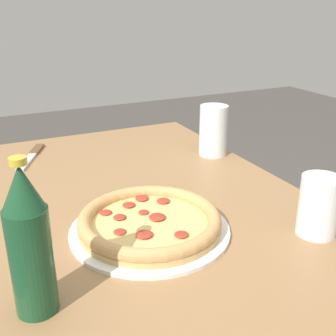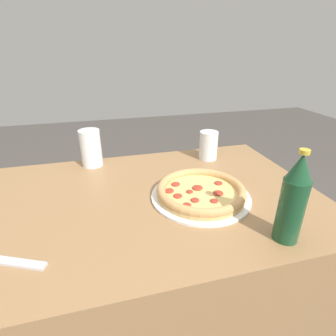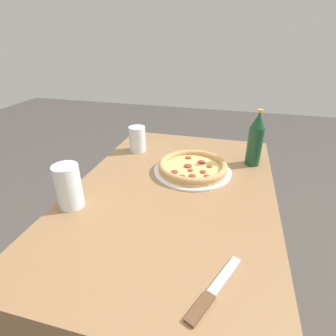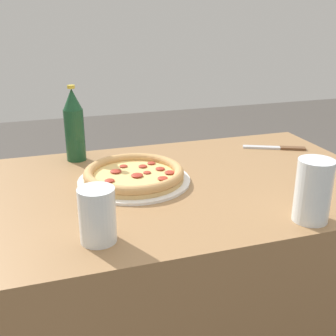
% 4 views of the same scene
% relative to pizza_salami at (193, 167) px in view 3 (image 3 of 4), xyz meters
% --- Properties ---
extents(ground_plane, '(8.00, 8.00, 0.00)m').
position_rel_pizza_salami_xyz_m(ground_plane, '(0.15, -0.05, -0.78)').
color(ground_plane, '#4C4742').
extents(table, '(1.11, 0.74, 0.76)m').
position_rel_pizza_salami_xyz_m(table, '(0.15, -0.05, -0.40)').
color(table, '#997047').
rests_on(table, ground_plane).
extents(pizza_salami, '(0.32, 0.32, 0.04)m').
position_rel_pizza_salami_xyz_m(pizza_salami, '(0.00, 0.00, 0.00)').
color(pizza_salami, white).
rests_on(pizza_salami, table).
extents(glass_lemonade, '(0.08, 0.08, 0.15)m').
position_rel_pizza_salami_xyz_m(glass_lemonade, '(0.34, -0.35, 0.05)').
color(glass_lemonade, white).
rests_on(glass_lemonade, table).
extents(glass_orange_juice, '(0.08, 0.08, 0.12)m').
position_rel_pizza_salami_xyz_m(glass_orange_juice, '(-0.15, -0.30, 0.03)').
color(glass_orange_juice, white).
rests_on(glass_orange_juice, table).
extents(beer_bottle, '(0.06, 0.06, 0.24)m').
position_rel_pizza_salami_xyz_m(beer_bottle, '(-0.14, 0.24, 0.10)').
color(beer_bottle, '#194728').
rests_on(beer_bottle, table).
extents(knife, '(0.21, 0.11, 0.01)m').
position_rel_pizza_salami_xyz_m(knife, '(0.55, 0.14, -0.02)').
color(knife, brown).
rests_on(knife, table).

